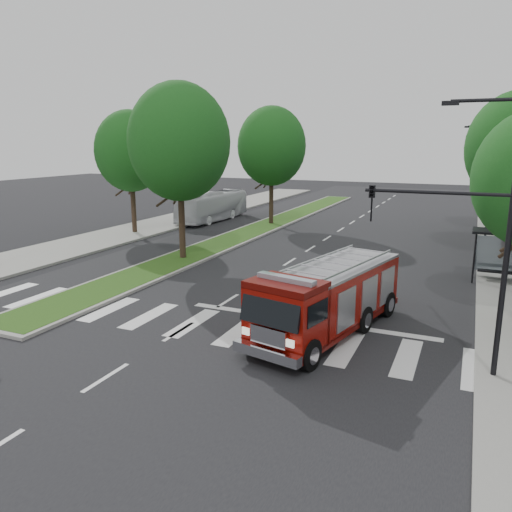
% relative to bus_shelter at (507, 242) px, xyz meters
% --- Properties ---
extents(ground, '(140.00, 140.00, 0.00)m').
position_rel_bus_shelter_xyz_m(ground, '(-11.20, -8.15, -2.04)').
color(ground, black).
rests_on(ground, ground).
extents(sidewalk_left, '(5.00, 80.00, 0.15)m').
position_rel_bus_shelter_xyz_m(sidewalk_left, '(-25.70, 1.85, -1.96)').
color(sidewalk_left, gray).
rests_on(sidewalk_left, ground).
extents(median, '(3.00, 50.00, 0.15)m').
position_rel_bus_shelter_xyz_m(median, '(-17.20, 9.85, -1.96)').
color(median, gray).
rests_on(median, ground).
extents(bus_shelter, '(3.20, 1.60, 2.61)m').
position_rel_bus_shelter_xyz_m(bus_shelter, '(0.00, 0.00, 0.00)').
color(bus_shelter, black).
rests_on(bus_shelter, ground).
extents(tree_right_far, '(5.00, 5.00, 8.73)m').
position_rel_bus_shelter_xyz_m(tree_right_far, '(0.30, 15.85, 3.80)').
color(tree_right_far, black).
rests_on(tree_right_far, ground).
extents(tree_median_near, '(5.80, 5.80, 10.16)m').
position_rel_bus_shelter_xyz_m(tree_median_near, '(-17.20, -2.15, 4.77)').
color(tree_median_near, black).
rests_on(tree_median_near, ground).
extents(tree_median_far, '(5.60, 5.60, 9.72)m').
position_rel_bus_shelter_xyz_m(tree_median_far, '(-17.20, 11.85, 4.45)').
color(tree_median_far, black).
rests_on(tree_median_far, ground).
extents(tree_left_mid, '(5.20, 5.20, 9.16)m').
position_rel_bus_shelter_xyz_m(tree_left_mid, '(-25.20, 3.85, 4.12)').
color(tree_left_mid, black).
rests_on(tree_left_mid, ground).
extents(streetlight_right_near, '(4.08, 0.22, 8.00)m').
position_rel_bus_shelter_xyz_m(streetlight_right_near, '(-1.59, -11.65, 2.63)').
color(streetlight_right_near, black).
rests_on(streetlight_right_near, ground).
extents(streetlight_right_far, '(2.11, 0.20, 8.00)m').
position_rel_bus_shelter_xyz_m(streetlight_right_far, '(-0.85, 11.85, 2.44)').
color(streetlight_right_far, black).
rests_on(streetlight_right_far, ground).
extents(fire_engine, '(4.06, 8.22, 2.74)m').
position_rel_bus_shelter_xyz_m(fire_engine, '(-6.18, -10.03, -0.73)').
color(fire_engine, '#500804').
rests_on(fire_engine, ground).
extents(city_bus, '(2.41, 9.31, 2.58)m').
position_rel_bus_shelter_xyz_m(city_bus, '(-22.79, 11.93, -0.75)').
color(city_bus, silver).
rests_on(city_bus, ground).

